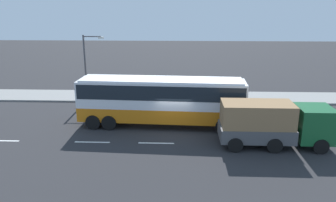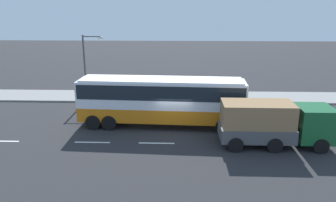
{
  "view_description": "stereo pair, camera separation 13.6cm",
  "coord_description": "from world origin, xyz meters",
  "px_view_note": "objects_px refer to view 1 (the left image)",
  "views": [
    {
      "loc": [
        0.44,
        -23.19,
        9.04
      ],
      "look_at": [
        -0.46,
        0.62,
        2.03
      ],
      "focal_mm": 35.9,
      "sensor_mm": 36.0,
      "label": 1
    },
    {
      "loc": [
        0.31,
        -23.2,
        9.04
      ],
      "look_at": [
        -0.46,
        0.62,
        2.03
      ],
      "focal_mm": 35.9,
      "sensor_mm": 36.0,
      "label": 2
    }
  ],
  "objects_px": {
    "coach_bus": "(161,97)",
    "cargo_truck": "(274,123)",
    "street_lamp": "(87,62)",
    "pedestrian_near_curb": "(166,88)",
    "pedestrian_at_crossing": "(189,85)"
  },
  "relations": [
    {
      "from": "coach_bus",
      "to": "cargo_truck",
      "type": "relative_size",
      "value": 1.76
    },
    {
      "from": "street_lamp",
      "to": "coach_bus",
      "type": "bearing_deg",
      "value": -42.68
    },
    {
      "from": "pedestrian_near_curb",
      "to": "cargo_truck",
      "type": "bearing_deg",
      "value": -106.84
    },
    {
      "from": "coach_bus",
      "to": "pedestrian_near_curb",
      "type": "xyz_separation_m",
      "value": [
        0.04,
        7.51,
        -1.17
      ]
    },
    {
      "from": "coach_bus",
      "to": "pedestrian_near_curb",
      "type": "bearing_deg",
      "value": 92.71
    },
    {
      "from": "coach_bus",
      "to": "street_lamp",
      "type": "relative_size",
      "value": 2.05
    },
    {
      "from": "pedestrian_at_crossing",
      "to": "street_lamp",
      "type": "relative_size",
      "value": 0.29
    },
    {
      "from": "pedestrian_near_curb",
      "to": "street_lamp",
      "type": "bearing_deg",
      "value": 135.22
    },
    {
      "from": "coach_bus",
      "to": "pedestrian_at_crossing",
      "type": "distance_m",
      "value": 8.75
    },
    {
      "from": "cargo_truck",
      "to": "pedestrian_at_crossing",
      "type": "relative_size",
      "value": 4.02
    },
    {
      "from": "pedestrian_at_crossing",
      "to": "street_lamp",
      "type": "height_order",
      "value": "street_lamp"
    },
    {
      "from": "cargo_truck",
      "to": "street_lamp",
      "type": "relative_size",
      "value": 1.17
    },
    {
      "from": "coach_bus",
      "to": "cargo_truck",
      "type": "distance_m",
      "value": 8.23
    },
    {
      "from": "cargo_truck",
      "to": "pedestrian_near_curb",
      "type": "xyz_separation_m",
      "value": [
        -7.41,
        10.95,
        -0.5
      ]
    },
    {
      "from": "pedestrian_at_crossing",
      "to": "street_lamp",
      "type": "distance_m",
      "value": 9.98
    }
  ]
}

